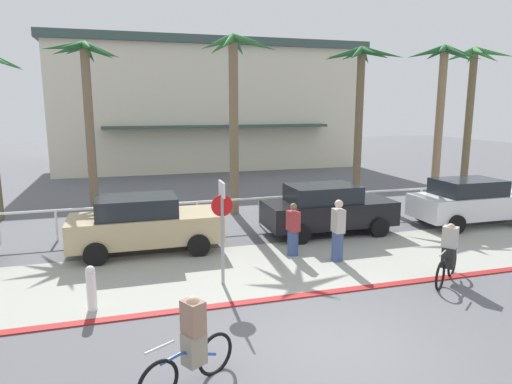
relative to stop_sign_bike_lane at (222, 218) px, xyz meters
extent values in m
plane|color=#5B5B60|center=(1.35, 6.63, -1.68)|extent=(80.00, 80.00, 0.00)
cube|color=#9E9E93|center=(1.35, 0.83, -1.67)|extent=(44.00, 4.00, 0.02)
cube|color=maroon|center=(1.35, -1.17, -1.66)|extent=(44.00, 0.24, 0.03)
cube|color=beige|center=(3.82, 24.51, 2.35)|extent=(20.34, 11.76, 8.05)
cube|color=#384C47|center=(3.82, 24.51, 6.62)|extent=(20.94, 12.36, 0.50)
cube|color=#384C47|center=(3.82, 18.13, 1.32)|extent=(14.23, 1.20, 0.16)
cylinder|color=white|center=(1.35, 5.13, -0.68)|extent=(25.08, 0.08, 0.08)
cylinder|color=white|center=(-4.35, 5.13, -1.18)|extent=(0.08, 0.08, 1.00)
cylinder|color=white|center=(-2.07, 5.13, -1.18)|extent=(0.08, 0.08, 1.00)
cylinder|color=white|center=(0.21, 5.13, -1.18)|extent=(0.08, 0.08, 1.00)
cylinder|color=white|center=(2.49, 5.13, -1.18)|extent=(0.08, 0.08, 1.00)
cylinder|color=white|center=(4.77, 5.13, -1.18)|extent=(0.08, 0.08, 1.00)
cylinder|color=white|center=(7.05, 5.13, -1.18)|extent=(0.08, 0.08, 1.00)
cylinder|color=white|center=(9.33, 5.13, -1.18)|extent=(0.08, 0.08, 1.00)
cylinder|color=white|center=(11.61, 5.13, -1.18)|extent=(0.08, 0.08, 1.00)
cylinder|color=white|center=(13.89, 5.13, -1.18)|extent=(0.08, 0.08, 1.00)
cylinder|color=gray|center=(0.00, 0.00, -0.58)|extent=(0.08, 0.08, 2.20)
cube|color=white|center=(0.00, 0.00, 0.70)|extent=(0.04, 0.56, 0.36)
cylinder|color=red|center=(0.00, 0.00, 0.30)|extent=(0.52, 0.03, 0.52)
cylinder|color=white|center=(-2.98, -0.59, -1.25)|extent=(0.20, 0.20, 0.85)
sphere|color=white|center=(-2.98, -0.59, -0.78)|extent=(0.20, 0.20, 0.20)
cone|color=#387F3D|center=(-6.19, 8.71, 4.22)|extent=(1.42, 0.32, 0.82)
cone|color=#387F3D|center=(-6.30, 9.38, 4.24)|extent=(1.38, 1.61, 0.79)
cylinder|color=#756047|center=(-3.42, 9.71, 1.66)|extent=(0.36, 0.36, 6.68)
cone|color=#235B2D|center=(-2.75, 9.71, 4.77)|extent=(1.45, 0.32, 0.77)
cone|color=#235B2D|center=(-2.88, 10.17, 4.79)|extent=(1.37, 1.22, 0.73)
cone|color=#235B2D|center=(-3.28, 10.53, 4.72)|extent=(0.62, 1.79, 0.85)
cone|color=#235B2D|center=(-3.86, 10.46, 4.87)|extent=(1.16, 1.70, 0.57)
cone|color=#235B2D|center=(-4.06, 9.94, 4.82)|extent=(1.45, 0.79, 0.67)
cone|color=#235B2D|center=(-4.18, 9.44, 4.86)|extent=(1.68, 0.87, 0.59)
cone|color=#235B2D|center=(-3.82, 9.03, 4.84)|extent=(1.10, 1.58, 0.62)
cone|color=#235B2D|center=(-3.26, 8.80, 4.85)|extent=(0.65, 1.94, 0.62)
cone|color=#235B2D|center=(-2.85, 9.23, 4.72)|extent=(1.43, 1.27, 0.85)
cylinder|color=#756047|center=(2.05, 7.17, 1.74)|extent=(0.36, 0.36, 6.83)
cone|color=#2D6B33|center=(2.91, 7.17, 4.95)|extent=(1.81, 0.32, 0.72)
cone|color=#2D6B33|center=(2.42, 7.82, 4.90)|extent=(1.08, 1.55, 0.80)
cone|color=#2D6B33|center=(1.72, 7.74, 4.90)|extent=(0.99, 1.40, 0.81)
cone|color=#2D6B33|center=(1.42, 7.17, 4.92)|extent=(1.36, 0.32, 0.77)
cone|color=#2D6B33|center=(1.71, 6.59, 4.89)|extent=(1.00, 1.42, 0.82)
cone|color=#2D6B33|center=(2.40, 6.56, 5.00)|extent=(1.01, 1.42, 0.61)
cylinder|color=brown|center=(8.25, 8.53, 1.69)|extent=(0.36, 0.36, 6.74)
cone|color=#235B2D|center=(8.95, 8.53, 4.89)|extent=(1.47, 0.32, 0.64)
cone|color=#235B2D|center=(8.68, 8.96, 4.81)|extent=(1.17, 1.17, 0.79)
cone|color=#235B2D|center=(8.25, 9.48, 4.92)|extent=(0.32, 1.94, 0.59)
cone|color=#235B2D|center=(7.65, 9.14, 4.88)|extent=(1.49, 1.49, 0.67)
cone|color=#235B2D|center=(7.39, 8.53, 4.85)|extent=(1.79, 0.32, 0.73)
cone|color=#235B2D|center=(7.68, 7.96, 4.79)|extent=(1.44, 1.44, 0.83)
cone|color=#235B2D|center=(8.25, 7.93, 4.92)|extent=(0.32, 1.27, 0.58)
cone|color=#235B2D|center=(8.90, 7.88, 4.85)|extent=(1.57, 1.57, 0.74)
cylinder|color=#846B4C|center=(11.56, 7.20, 1.70)|extent=(0.36, 0.36, 6.76)
cone|color=#235B2D|center=(12.40, 7.20, 4.81)|extent=(1.79, 0.32, 0.85)
cone|color=#235B2D|center=(12.06, 7.70, 4.92)|extent=(1.28, 1.28, 0.64)
cone|color=#235B2D|center=(11.56, 7.83, 4.90)|extent=(0.32, 1.35, 0.68)
cone|color=#235B2D|center=(11.00, 7.76, 4.92)|extent=(1.38, 1.38, 0.64)
cone|color=#235B2D|center=(10.86, 7.20, 4.92)|extent=(1.48, 0.32, 0.63)
cone|color=#235B2D|center=(10.92, 6.57, 4.93)|extent=(1.53, 1.53, 0.62)
cone|color=#235B2D|center=(11.56, 6.41, 4.82)|extent=(0.32, 1.69, 0.83)
cone|color=#235B2D|center=(12.10, 6.67, 4.81)|extent=(1.38, 1.38, 0.84)
cylinder|color=brown|center=(14.24, 8.45, 1.78)|extent=(0.36, 0.36, 6.92)
cone|color=#387F3D|center=(14.97, 8.45, 4.98)|extent=(1.57, 0.32, 0.83)
cone|color=#387F3D|center=(14.63, 9.12, 4.99)|extent=(1.10, 1.59, 0.81)
cone|color=#387F3D|center=(13.90, 9.05, 5.02)|extent=(1.02, 1.45, 0.75)
cone|color=#387F3D|center=(13.51, 8.45, 5.00)|extent=(1.57, 0.32, 0.78)
cone|color=#387F3D|center=(13.80, 7.68, 5.07)|extent=(1.19, 1.74, 0.65)
cone|color=#387F3D|center=(14.69, 7.68, 5.02)|extent=(1.20, 1.76, 0.76)
cube|color=tan|center=(-1.63, 3.19, -0.95)|extent=(4.40, 1.80, 0.80)
cube|color=#1E2328|center=(-1.88, 3.19, -0.27)|extent=(2.29, 1.58, 0.56)
cylinder|color=black|center=(-0.22, 4.09, -1.35)|extent=(0.66, 0.22, 0.66)
cylinder|color=black|center=(-0.22, 2.29, -1.35)|extent=(0.66, 0.22, 0.66)
cylinder|color=black|center=(-3.03, 4.09, -1.35)|extent=(0.66, 0.22, 0.66)
cylinder|color=black|center=(-3.03, 2.29, -1.35)|extent=(0.66, 0.22, 0.66)
cube|color=black|center=(4.43, 3.43, -0.95)|extent=(4.40, 1.80, 0.80)
cube|color=#1E2328|center=(4.18, 3.43, -0.27)|extent=(2.29, 1.58, 0.56)
cylinder|color=black|center=(5.84, 4.33, -1.35)|extent=(0.66, 0.22, 0.66)
cylinder|color=black|center=(5.84, 2.53, -1.35)|extent=(0.66, 0.22, 0.66)
cylinder|color=black|center=(3.02, 4.33, -1.35)|extent=(0.66, 0.22, 0.66)
cylinder|color=black|center=(3.02, 2.53, -1.35)|extent=(0.66, 0.22, 0.66)
cube|color=white|center=(9.97, 3.05, -0.95)|extent=(4.40, 1.80, 0.80)
cube|color=#1E2328|center=(9.72, 3.05, -0.27)|extent=(2.29, 1.58, 0.56)
cylinder|color=black|center=(11.38, 3.95, -1.35)|extent=(0.66, 0.22, 0.66)
cylinder|color=black|center=(8.56, 3.95, -1.35)|extent=(0.66, 0.22, 0.66)
cylinder|color=black|center=(8.56, 2.15, -1.35)|extent=(0.66, 0.22, 0.66)
torus|color=black|center=(4.90, -1.71, -1.35)|extent=(0.61, 0.48, 0.72)
torus|color=black|center=(5.77, -1.05, -1.35)|extent=(0.61, 0.48, 0.72)
cylinder|color=black|center=(5.51, -1.25, -1.20)|extent=(0.58, 0.46, 0.35)
cylinder|color=black|center=(5.09, -1.57, -1.06)|extent=(0.34, 0.27, 0.07)
cylinder|color=black|center=(5.43, -1.31, -1.13)|extent=(0.05, 0.05, 0.44)
cylinder|color=silver|center=(4.94, -1.68, -0.80)|extent=(0.42, 0.33, 0.04)
cube|color=#232326|center=(5.43, -1.31, -1.07)|extent=(0.42, 0.42, 0.52)
cube|color=#B7B2A8|center=(5.43, -1.31, -0.55)|extent=(0.41, 0.43, 0.52)
sphere|color=#D6A884|center=(5.43, -1.31, -0.32)|extent=(0.22, 0.22, 0.22)
torus|color=black|center=(-1.87, -4.14, -1.35)|extent=(0.66, 0.41, 0.72)
torus|color=black|center=(-0.92, -3.59, -1.35)|extent=(0.66, 0.41, 0.72)
cylinder|color=#2851A8|center=(-1.21, -3.76, -1.20)|extent=(0.62, 0.39, 0.35)
cylinder|color=#2851A8|center=(-1.66, -4.02, -1.06)|extent=(0.36, 0.23, 0.07)
cylinder|color=#2851A8|center=(-1.29, -3.81, -1.13)|extent=(0.05, 0.05, 0.44)
cylinder|color=silver|center=(-1.83, -4.11, -0.80)|extent=(0.45, 0.28, 0.04)
cube|color=gray|center=(-1.29, -3.81, -1.07)|extent=(0.42, 0.40, 0.52)
cube|color=#93705B|center=(-1.29, -3.81, -0.55)|extent=(0.39, 0.42, 0.52)
sphere|color=#D6A884|center=(-1.29, -3.81, -0.32)|extent=(0.22, 0.22, 0.22)
cylinder|color=#384C7A|center=(3.44, 0.77, -1.25)|extent=(0.32, 0.32, 0.85)
cube|color=#B7B2A8|center=(3.44, 0.77, -0.50)|extent=(0.26, 0.40, 0.65)
sphere|color=beige|center=(3.44, 0.77, -0.03)|extent=(0.23, 0.23, 0.23)
cylinder|color=#384C7A|center=(2.42, 1.58, -1.30)|extent=(0.37, 0.37, 0.75)
cube|color=#A33338|center=(2.42, 1.58, -0.64)|extent=(0.32, 0.44, 0.58)
sphere|color=brown|center=(2.42, 1.58, -0.22)|extent=(0.21, 0.21, 0.21)
camera|label=1|loc=(-2.20, -10.28, 2.64)|focal=31.92mm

